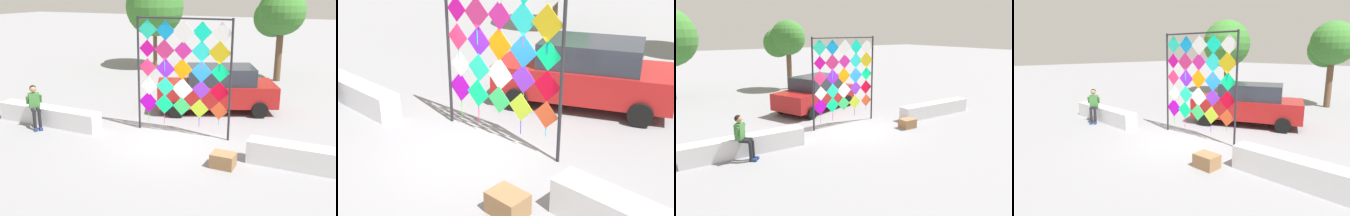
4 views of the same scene
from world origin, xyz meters
TOP-DOWN VIEW (x-y plane):
  - ground at (0.00, 0.00)m, footprint 120.00×120.00m
  - plaza_ledge_left at (-4.57, -0.36)m, footprint 4.07×0.56m
  - kite_display_rack at (0.07, 0.75)m, footprint 3.16×0.24m
  - parked_car at (0.25, 3.78)m, footprint 4.92×3.62m
  - cardboard_box_large at (2.05, -1.13)m, footprint 0.63×0.50m

SIDE VIEW (x-z plane):
  - ground at x=0.00m, z-range 0.00..0.00m
  - cardboard_box_large at x=2.05m, z-range 0.00..0.39m
  - plaza_ledge_left at x=-4.57m, z-range 0.00..0.64m
  - parked_car at x=0.25m, z-range 0.01..1.77m
  - kite_display_rack at x=0.07m, z-range 0.31..4.10m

